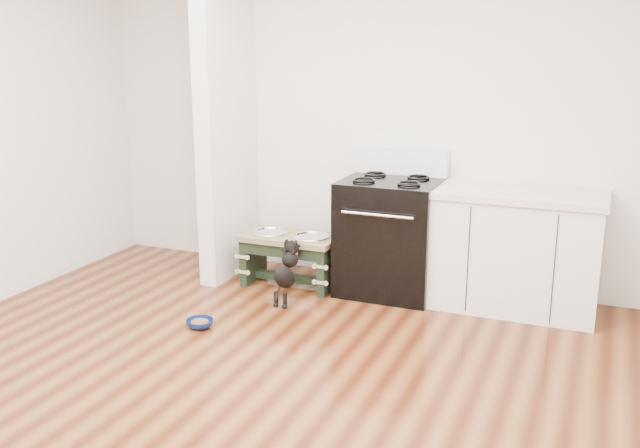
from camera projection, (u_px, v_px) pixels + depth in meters
The scene contains 8 objects.
ground at pixel (231, 408), 3.97m from camera, with size 5.00×5.00×0.00m, color #431A0B.
room_shell at pixel (221, 116), 3.56m from camera, with size 5.00×5.00×5.00m.
partition_wall at pixel (227, 118), 5.94m from camera, with size 0.15×0.80×2.70m, color silver.
oven_range at pixel (390, 235), 5.68m from camera, with size 0.76×0.69×1.14m.
cabinet_run at pixel (516, 250), 5.34m from camera, with size 1.24×0.64×0.91m.
dog_feeder at pixel (290, 250), 5.86m from camera, with size 0.79×0.42×0.45m.
puppy at pixel (287, 270), 5.50m from camera, with size 0.14×0.41×0.48m.
floor_bowl at pixel (200, 323), 5.06m from camera, with size 0.25×0.25×0.06m.
Camera 1 is at (1.83, -3.12, 1.99)m, focal length 40.00 mm.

